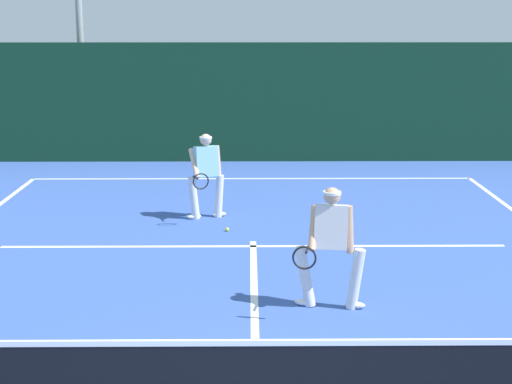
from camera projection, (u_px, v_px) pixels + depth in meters
name	position (u px, v px, depth m)	size (l,w,h in m)	color
court_line_baseline_far	(252.00, 179.00, 17.91)	(10.01, 0.10, 0.01)	white
court_line_service	(253.00, 246.00, 12.65)	(8.16, 0.10, 0.01)	white
court_line_centre	(255.00, 313.00, 9.80)	(0.10, 6.40, 0.01)	white
player_near	(331.00, 243.00, 9.81)	(0.97, 0.84, 1.58)	silver
player_far	(206.00, 172.00, 14.24)	(0.74, 0.90, 1.57)	silver
tennis_ball	(227.00, 229.00, 13.53)	(0.07, 0.07, 0.07)	#D1E033
back_fence_windscreen	(251.00, 103.00, 19.76)	(21.12, 0.12, 3.00)	#103420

